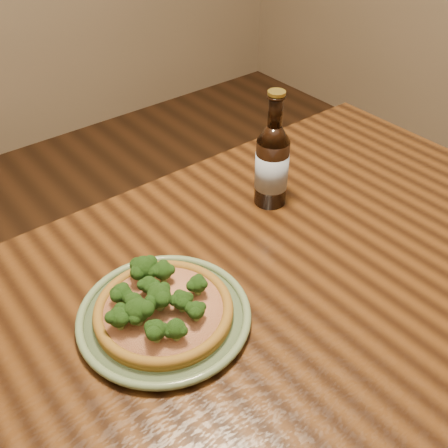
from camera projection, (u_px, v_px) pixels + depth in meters
table at (226, 369)px, 0.90m from camera, size 1.60×0.90×0.75m
plate at (164, 316)px, 0.86m from camera, size 0.29×0.29×0.02m
pizza at (162, 308)px, 0.85m from camera, size 0.23×0.23×0.07m
beer_bottle at (272, 164)px, 1.07m from camera, size 0.07×0.07×0.25m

